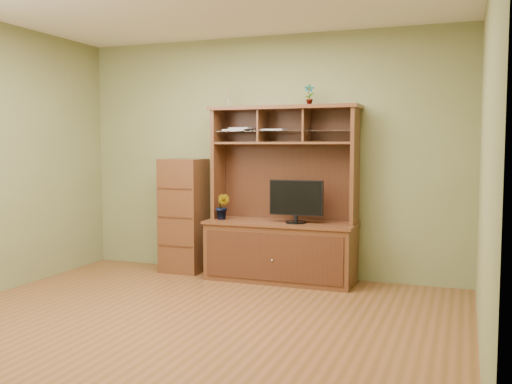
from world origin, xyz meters
The scene contains 8 objects.
room centered at (0.00, 0.00, 1.35)m, with size 4.54×4.04×2.74m.
media_hutch centered at (0.25, 1.73, 0.52)m, with size 1.66×0.61×1.90m.
monitor centered at (0.44, 1.65, 0.89)m, with size 0.58×0.22×0.46m.
orchid_plant centered at (-0.41, 1.65, 0.80)m, with size 0.16×0.13×0.29m, color #2A521C.
top_plant centered at (0.53, 1.80, 2.01)m, with size 0.12×0.08×0.23m, color #3F6F26.
reed_diffuser centered at (-0.41, 1.80, 2.01)m, with size 0.06×0.06×0.28m.
magazines centered at (-0.14, 1.81, 1.65)m, with size 0.72×0.23×0.04m.
side_cabinet centered at (-0.96, 1.77, 0.66)m, with size 0.47×0.43×1.32m.
Camera 1 is at (2.13, -4.14, 1.48)m, focal length 40.00 mm.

